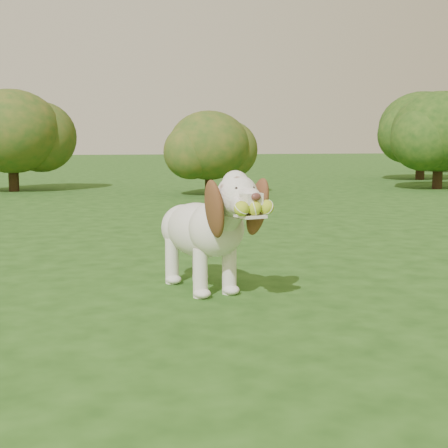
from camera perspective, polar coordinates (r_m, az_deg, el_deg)
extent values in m
plane|color=#1E4313|center=(3.14, -3.72, -8.12)|extent=(80.00, 80.00, 0.00)
ellipsoid|color=white|center=(3.59, -2.33, -0.56)|extent=(0.44, 0.65, 0.31)
ellipsoid|color=white|center=(3.39, -0.70, -0.43)|extent=(0.37, 0.37, 0.30)
ellipsoid|color=white|center=(3.78, -3.67, -0.30)|extent=(0.34, 0.34, 0.28)
cylinder|color=white|center=(3.28, 0.22, 0.72)|extent=(0.22, 0.27, 0.24)
sphere|color=white|center=(3.16, 1.21, 2.60)|extent=(0.26, 0.26, 0.22)
sphere|color=white|center=(3.17, 1.06, 3.67)|extent=(0.17, 0.17, 0.14)
cube|color=white|center=(3.06, 2.31, 2.34)|extent=(0.12, 0.14, 0.06)
ellipsoid|color=#592D28|center=(3.00, 2.95, 2.50)|extent=(0.06, 0.04, 0.04)
cube|color=white|center=(3.05, 2.42, 0.73)|extent=(0.15, 0.16, 0.01)
ellipsoid|color=brown|center=(3.12, -0.89, 1.37)|extent=(0.15, 0.22, 0.33)
ellipsoid|color=brown|center=(3.24, 3.08, 1.59)|extent=(0.16, 0.20, 0.33)
cylinder|color=white|center=(3.89, -4.43, 0.44)|extent=(0.09, 0.16, 0.12)
cylinder|color=white|center=(3.41, -2.18, -4.52)|extent=(0.10, 0.10, 0.27)
cylinder|color=white|center=(3.49, 0.48, -4.24)|extent=(0.10, 0.10, 0.27)
cylinder|color=white|center=(3.76, -4.78, -3.40)|extent=(0.10, 0.10, 0.27)
cylinder|color=white|center=(3.83, -2.31, -3.17)|extent=(0.10, 0.10, 0.27)
sphere|color=#ACD02D|center=(2.98, 1.61, 1.42)|extent=(0.09, 0.09, 0.07)
sphere|color=#ACD02D|center=(3.02, 2.77, 1.49)|extent=(0.09, 0.09, 0.07)
sphere|color=#ACD02D|center=(3.05, 3.90, 1.55)|extent=(0.09, 0.09, 0.07)
cylinder|color=#382314|center=(14.78, 17.51, 5.11)|extent=(0.20, 0.20, 0.63)
ellipsoid|color=#1A3F13|center=(14.78, 17.64, 8.38)|extent=(1.90, 1.90, 1.61)
cylinder|color=#382314|center=(10.04, -1.38, 3.91)|extent=(0.13, 0.13, 0.43)
ellipsoid|color=#1A3F13|center=(10.02, -1.39, 7.20)|extent=(1.29, 1.29, 1.10)
cylinder|color=#382314|center=(11.32, -18.68, 4.25)|extent=(0.17, 0.17, 0.56)
ellipsoid|color=#1A3F13|center=(11.31, -18.84, 8.02)|extent=(1.68, 1.68, 1.43)
cylinder|color=#382314|center=(11.95, 18.95, 4.40)|extent=(0.18, 0.18, 0.56)
ellipsoid|color=#1A3F13|center=(11.93, 19.10, 8.00)|extent=(1.69, 1.69, 1.44)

